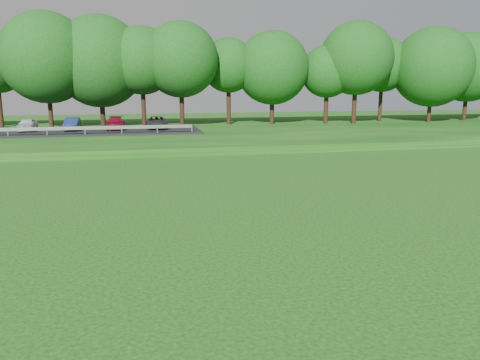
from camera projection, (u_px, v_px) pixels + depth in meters
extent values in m
cube|color=#0B3D0C|center=(306.00, 129.00, 50.87)|extent=(130.00, 30.00, 0.60)
cube|color=gray|center=(366.00, 149.00, 37.52)|extent=(130.00, 1.60, 0.04)
cube|color=black|center=(73.00, 131.00, 44.86)|extent=(24.00, 9.00, 0.18)
imported|color=silver|center=(28.00, 125.00, 43.89)|extent=(1.42, 3.52, 1.20)
imported|color=navy|center=(72.00, 124.00, 44.72)|extent=(1.27, 3.64, 1.20)
imported|color=maroon|center=(115.00, 123.00, 45.55)|extent=(1.68, 4.14, 1.20)
imported|color=#37363B|center=(157.00, 122.00, 46.38)|extent=(1.99, 4.32, 1.20)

